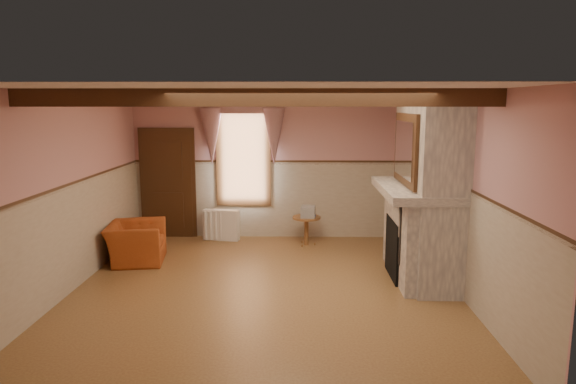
{
  "coord_description": "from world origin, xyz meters",
  "views": [
    {
      "loc": [
        0.49,
        -7.02,
        2.63
      ],
      "look_at": [
        0.32,
        0.8,
        1.28
      ],
      "focal_mm": 32.0,
      "sensor_mm": 36.0,
      "label": 1
    }
  ],
  "objects_px": {
    "radiator": "(221,225)",
    "bowl": "(416,183)",
    "side_table": "(306,231)",
    "oil_lamp": "(410,172)",
    "armchair": "(136,243)",
    "mantel_clock": "(408,174)"
  },
  "relations": [
    {
      "from": "armchair",
      "to": "oil_lamp",
      "type": "distance_m",
      "value": 4.67
    },
    {
      "from": "radiator",
      "to": "armchair",
      "type": "bearing_deg",
      "value": -120.75
    },
    {
      "from": "bowl",
      "to": "oil_lamp",
      "type": "xyz_separation_m",
      "value": [
        0.0,
        0.45,
        0.1
      ]
    },
    {
      "from": "armchair",
      "to": "bowl",
      "type": "height_order",
      "value": "bowl"
    },
    {
      "from": "side_table",
      "to": "radiator",
      "type": "bearing_deg",
      "value": 168.48
    },
    {
      "from": "mantel_clock",
      "to": "armchair",
      "type": "bearing_deg",
      "value": 179.26
    },
    {
      "from": "oil_lamp",
      "to": "side_table",
      "type": "bearing_deg",
      "value": 141.2
    },
    {
      "from": "radiator",
      "to": "oil_lamp",
      "type": "bearing_deg",
      "value": -16.61
    },
    {
      "from": "bowl",
      "to": "mantel_clock",
      "type": "bearing_deg",
      "value": 90.0
    },
    {
      "from": "bowl",
      "to": "mantel_clock",
      "type": "xyz_separation_m",
      "value": [
        0.0,
        0.6,
        0.06
      ]
    },
    {
      "from": "armchair",
      "to": "oil_lamp",
      "type": "bearing_deg",
      "value": -101.01
    },
    {
      "from": "bowl",
      "to": "armchair",
      "type": "bearing_deg",
      "value": 171.65
    },
    {
      "from": "armchair",
      "to": "side_table",
      "type": "height_order",
      "value": "armchair"
    },
    {
      "from": "side_table",
      "to": "mantel_clock",
      "type": "relative_size",
      "value": 2.29
    },
    {
      "from": "side_table",
      "to": "bowl",
      "type": "height_order",
      "value": "bowl"
    },
    {
      "from": "side_table",
      "to": "radiator",
      "type": "height_order",
      "value": "radiator"
    },
    {
      "from": "armchair",
      "to": "mantel_clock",
      "type": "distance_m",
      "value": 4.65
    },
    {
      "from": "radiator",
      "to": "bowl",
      "type": "distance_m",
      "value": 4.05
    },
    {
      "from": "side_table",
      "to": "oil_lamp",
      "type": "height_order",
      "value": "oil_lamp"
    },
    {
      "from": "side_table",
      "to": "radiator",
      "type": "distance_m",
      "value": 1.69
    },
    {
      "from": "bowl",
      "to": "mantel_clock",
      "type": "height_order",
      "value": "mantel_clock"
    },
    {
      "from": "armchair",
      "to": "mantel_clock",
      "type": "xyz_separation_m",
      "value": [
        4.49,
        -0.06,
        1.19
      ]
    }
  ]
}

